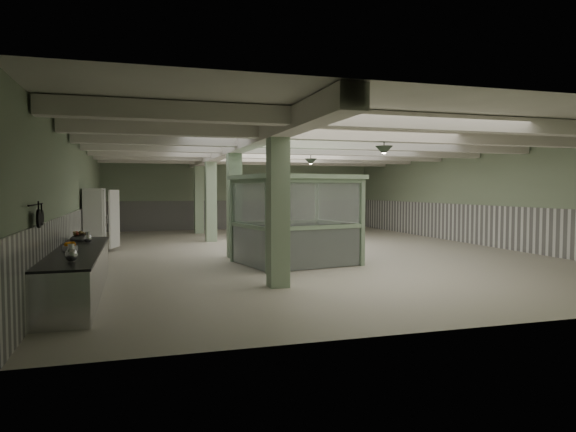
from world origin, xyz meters
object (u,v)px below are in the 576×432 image
object	(u,v)px
prep_counter	(77,272)
walkin_cooler	(96,223)
filing_cabinet	(351,243)
guard_booth	(296,203)

from	to	relation	value
prep_counter	walkin_cooler	bearing A→B (deg)	90.71
walkin_cooler	filing_cabinet	xyz separation A→B (m)	(7.06, -4.16, -0.45)
walkin_cooler	guard_booth	xyz separation A→B (m)	(5.51, -3.85, 0.67)
prep_counter	guard_booth	bearing A→B (deg)	27.89
filing_cabinet	guard_booth	bearing A→B (deg)	159.32
guard_booth	prep_counter	bearing A→B (deg)	-163.23
prep_counter	guard_booth	xyz separation A→B (m)	(5.43, 2.87, 1.24)
guard_booth	filing_cabinet	size ratio (longest dim) A/B	3.06
prep_counter	filing_cabinet	bearing A→B (deg)	20.21
prep_counter	filing_cabinet	xyz separation A→B (m)	(6.97, 2.57, 0.12)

